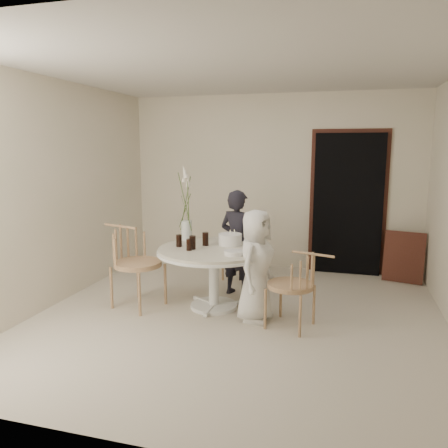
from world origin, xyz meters
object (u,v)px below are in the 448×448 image
(chair_right, at_px, (301,279))
(boy, at_px, (256,266))
(table, at_px, (214,257))
(flower_vase, at_px, (186,214))
(chair_far, at_px, (249,237))
(chair_left, at_px, (129,254))
(birthday_cake, at_px, (230,239))
(girl, at_px, (237,243))

(chair_right, bearing_deg, boy, -87.61)
(table, relative_size, flower_vase, 1.40)
(chair_far, bearing_deg, flower_vase, -98.87)
(chair_left, distance_m, flower_vase, 0.86)
(boy, height_order, birthday_cake, boy)
(table, relative_size, chair_left, 1.36)
(chair_far, bearing_deg, birthday_cake, -67.89)
(chair_far, bearing_deg, chair_right, -39.31)
(table, xyz_separation_m, boy, (0.55, -0.24, 0.00))
(girl, xyz_separation_m, flower_vase, (-0.61, -0.20, 0.38))
(table, distance_m, girl, 0.54)
(chair_right, relative_size, birthday_cake, 3.01)
(chair_right, bearing_deg, birthday_cake, -105.78)
(birthday_cake, height_order, flower_vase, flower_vase)
(table, height_order, boy, boy)
(table, xyz_separation_m, chair_left, (-1.01, -0.17, 0.02))
(table, distance_m, chair_right, 1.12)
(table, height_order, birthday_cake, birthday_cake)
(girl, bearing_deg, table, 93.44)
(chair_left, distance_m, birthday_cake, 1.23)
(chair_far, height_order, birthday_cake, chair_far)
(boy, height_order, flower_vase, flower_vase)
(chair_far, bearing_deg, boy, -53.19)
(boy, bearing_deg, chair_far, 26.25)
(chair_right, relative_size, flower_vase, 0.89)
(girl, relative_size, birthday_cake, 4.87)
(chair_left, bearing_deg, flower_vase, -32.20)
(chair_left, xyz_separation_m, flower_vase, (0.56, 0.48, 0.43))
(chair_far, bearing_deg, girl, -66.55)
(boy, xyz_separation_m, birthday_cake, (-0.41, 0.45, 0.18))
(birthday_cake, relative_size, flower_vase, 0.30)
(chair_right, relative_size, boy, 0.68)
(boy, bearing_deg, table, 77.92)
(chair_far, relative_size, chair_left, 0.95)
(chair_right, bearing_deg, girl, -117.99)
(flower_vase, bearing_deg, girl, 18.41)
(chair_far, distance_m, girl, 0.80)
(table, distance_m, birthday_cake, 0.31)
(girl, bearing_deg, flower_vase, 38.97)
(table, xyz_separation_m, chair_far, (0.13, 1.31, -0.01))
(flower_vase, bearing_deg, birthday_cake, -9.53)
(birthday_cake, xyz_separation_m, flower_vase, (-0.60, 0.10, 0.27))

